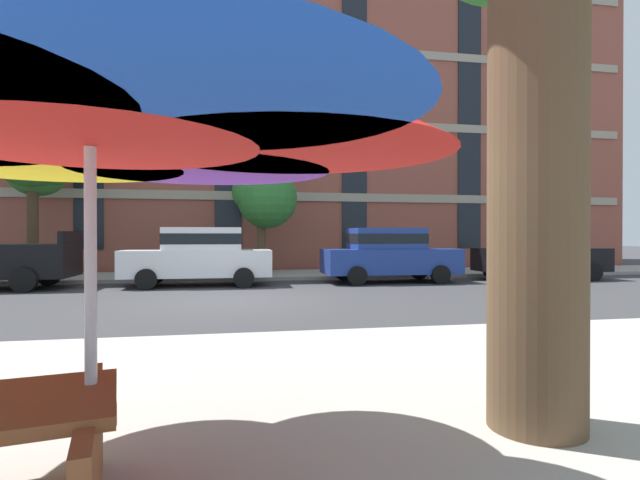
{
  "coord_description": "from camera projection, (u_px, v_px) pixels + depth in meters",
  "views": [
    {
      "loc": [
        -0.06,
        -11.65,
        1.52
      ],
      "look_at": [
        2.77,
        3.2,
        1.4
      ],
      "focal_mm": 27.48,
      "sensor_mm": 36.0,
      "label": 1
    }
  ],
  "objects": [
    {
      "name": "sedan_blue",
      "position": [
        389.0,
        253.0,
        16.07
      ],
      "size": [
        4.4,
        1.98,
        1.78
      ],
      "color": "navy",
      "rests_on": "ground"
    },
    {
      "name": "ground_plane",
      "position": [
        229.0,
        301.0,
        11.47
      ],
      "size": [
        120.0,
        120.0,
        0.0
      ],
      "primitive_type": "plane",
      "color": "#38383A"
    },
    {
      "name": "apartment_building",
      "position": [
        228.0,
        115.0,
        26.13
      ],
      "size": [
        37.81,
        12.08,
        16.0
      ],
      "color": "#934C3D",
      "rests_on": "ground"
    },
    {
      "name": "sedan_white",
      "position": [
        199.0,
        255.0,
        14.93
      ],
      "size": [
        4.4,
        1.98,
        1.78
      ],
      "color": "silver",
      "rests_on": "ground"
    },
    {
      "name": "sedan_black",
      "position": [
        539.0,
        252.0,
        17.1
      ],
      "size": [
        4.4,
        1.98,
        1.78
      ],
      "color": "black",
      "rests_on": "ground"
    },
    {
      "name": "street_tree_middle",
      "position": [
        262.0,
        197.0,
        18.55
      ],
      "size": [
        2.47,
        2.28,
        4.09
      ],
      "color": "brown",
      "rests_on": "ground"
    },
    {
      "name": "street_tree_left",
      "position": [
        36.0,
        150.0,
        16.99
      ],
      "size": [
        3.04,
        3.36,
        6.1
      ],
      "color": "#4C3823",
      "rests_on": "ground"
    },
    {
      "name": "sidewalk_far",
      "position": [
        228.0,
        275.0,
        18.15
      ],
      "size": [
        56.0,
        3.6,
        0.12
      ],
      "primitive_type": "cube",
      "color": "#9E998E",
      "rests_on": "ground"
    },
    {
      "name": "patio_umbrella",
      "position": [
        90.0,
        99.0,
        2.47
      ],
      "size": [
        3.84,
        3.56,
        2.53
      ],
      "color": "silver",
      "rests_on": "ground"
    }
  ]
}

